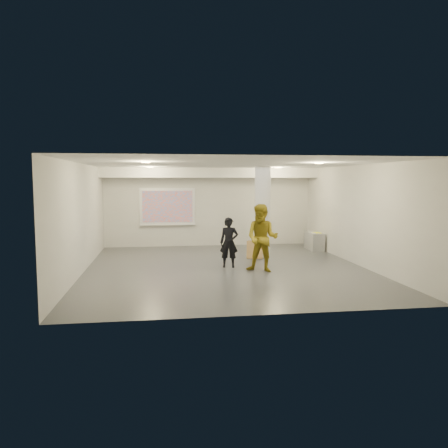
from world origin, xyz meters
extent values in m
cube|color=#3B3E43|center=(0.00, 0.00, 0.00)|extent=(8.00, 9.00, 0.01)
cube|color=white|center=(0.00, 0.00, 3.00)|extent=(8.00, 9.00, 0.01)
cube|color=beige|center=(0.00, 4.50, 1.50)|extent=(8.00, 0.01, 3.00)
cube|color=beige|center=(0.00, -4.50, 1.50)|extent=(8.00, 0.01, 3.00)
cube|color=beige|center=(-4.00, 0.00, 1.50)|extent=(0.01, 9.00, 3.00)
cube|color=beige|center=(4.00, 0.00, 1.50)|extent=(0.01, 9.00, 3.00)
cube|color=white|center=(0.00, 3.95, 2.82)|extent=(8.00, 1.10, 0.36)
cylinder|color=#EEB67B|center=(-2.20, 2.50, 2.98)|extent=(0.22, 0.22, 0.02)
cylinder|color=#EEB67B|center=(2.20, 2.50, 2.98)|extent=(0.22, 0.22, 0.02)
cylinder|color=#EEB67B|center=(-2.20, -1.50, 2.98)|extent=(0.22, 0.22, 0.02)
cylinder|color=#EEB67B|center=(2.20, -1.50, 2.98)|extent=(0.22, 0.22, 0.02)
cylinder|color=silver|center=(1.50, 1.80, 1.50)|extent=(0.52, 0.52, 3.00)
cube|color=white|center=(-1.60, 4.46, 1.55)|extent=(2.10, 0.06, 1.40)
cube|color=#1F70BB|center=(-1.60, 4.42, 1.55)|extent=(1.90, 0.01, 1.20)
cube|color=white|center=(-1.60, 4.40, 0.85)|extent=(2.10, 0.08, 0.04)
cube|color=gray|center=(3.72, 2.91, 0.32)|extent=(0.48, 1.11, 0.64)
cube|color=white|center=(3.66, 2.67, 0.65)|extent=(0.27, 0.32, 0.02)
cube|color=#F5FE23|center=(3.73, 2.67, 0.65)|extent=(0.25, 0.31, 0.03)
cube|color=olive|center=(1.26, 1.72, 0.27)|extent=(0.53, 0.26, 0.55)
cube|color=olive|center=(1.16, 1.41, 0.28)|extent=(0.57, 0.35, 0.57)
imported|color=black|center=(0.11, 0.13, 0.73)|extent=(0.59, 0.44, 1.46)
imported|color=olive|center=(0.92, -0.63, 0.94)|extent=(1.14, 1.06, 1.89)
camera|label=1|loc=(-1.84, -12.35, 2.53)|focal=35.00mm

